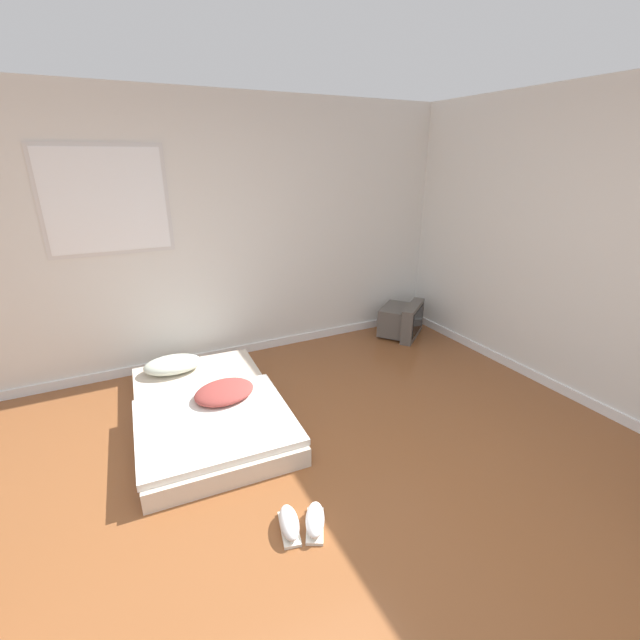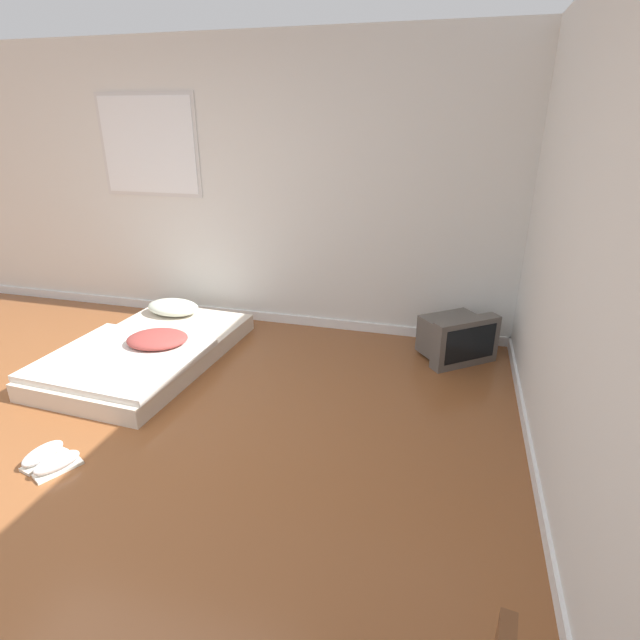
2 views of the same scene
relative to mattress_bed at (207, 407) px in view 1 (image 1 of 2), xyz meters
name	(u,v)px [view 1 (image 1 of 2)]	position (x,y,z in m)	size (l,w,h in m)	color
ground_plane	(325,564)	(0.24, -1.64, -0.11)	(20.00, 20.00, 0.00)	brown
wall_back	(193,238)	(0.23, 1.14, 1.19)	(7.89, 0.08, 2.60)	silver
mattress_bed	(207,407)	(0.00, 0.00, 0.00)	(1.20, 1.84, 0.29)	beige
crt_tv	(402,320)	(2.50, 0.73, 0.09)	(0.68, 0.66, 0.40)	#56514C
sneaker_pair	(302,522)	(0.23, -1.37, -0.06)	(0.33, 0.33, 0.10)	silver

